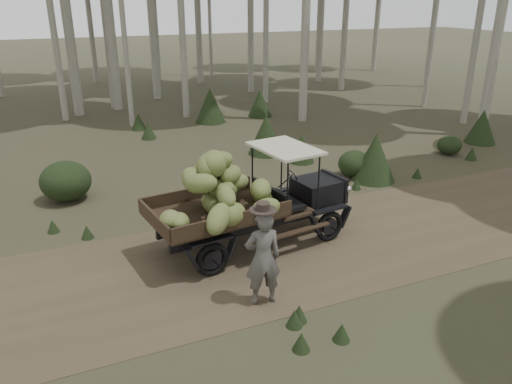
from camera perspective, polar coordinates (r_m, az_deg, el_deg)
ground at (r=10.00m, az=1.07°, el=-7.30°), size 120.00×120.00×0.00m
dirt_track at (r=10.00m, az=1.07°, el=-7.28°), size 70.00×4.00×0.01m
banana_truck at (r=9.71m, az=-2.32°, el=0.05°), size 4.48×2.43×2.23m
farmer at (r=8.19m, az=0.79°, el=-7.43°), size 0.66×0.50×1.81m
undergrowth at (r=8.81m, az=0.08°, el=-7.37°), size 23.67×21.30×1.39m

